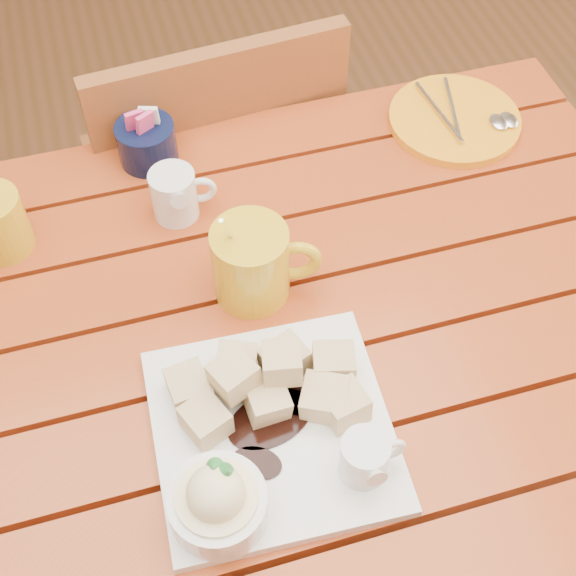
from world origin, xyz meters
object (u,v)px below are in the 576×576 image
object	(u,v)px
chair_far	(213,187)
coffee_mug_right	(253,262)
table	(249,377)
dessert_plate	(263,438)
orange_saucer	(456,119)

from	to	relation	value
chair_far	coffee_mug_right	bearing A→B (deg)	81.47
table	coffee_mug_right	size ratio (longest dim) A/B	7.38
table	chair_far	bearing A→B (deg)	83.60
coffee_mug_right	dessert_plate	bearing A→B (deg)	-89.99
table	chair_far	distance (m)	0.54
table	dessert_plate	xyz separation A→B (m)	(-0.02, -0.16, 0.14)
dessert_plate	coffee_mug_right	bearing A→B (deg)	77.64
table	orange_saucer	xyz separation A→B (m)	(0.41, 0.28, 0.11)
dessert_plate	chair_far	xyz separation A→B (m)	(0.08, 0.67, -0.29)
dessert_plate	orange_saucer	distance (m)	0.62
table	chair_far	xyz separation A→B (m)	(0.06, 0.51, -0.16)
coffee_mug_right	chair_far	xyz separation A→B (m)	(0.03, 0.45, -0.32)
table	chair_far	size ratio (longest dim) A/B	1.38
coffee_mug_right	orange_saucer	bearing A→B (deg)	42.75
coffee_mug_right	orange_saucer	xyz separation A→B (m)	(0.38, 0.22, -0.05)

